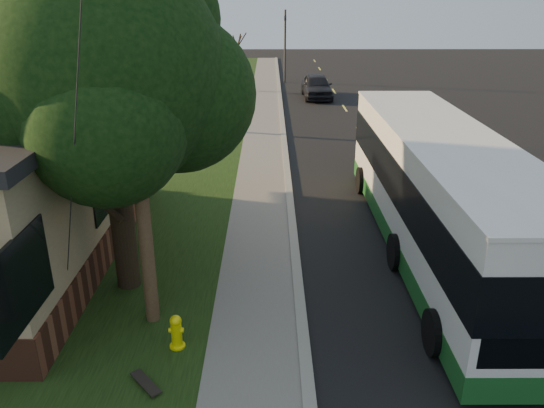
{
  "coord_description": "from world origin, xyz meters",
  "views": [
    {
      "loc": [
        -0.7,
        -9.0,
        6.86
      ],
      "look_at": [
        -0.64,
        4.27,
        1.5
      ],
      "focal_mm": 35.0,
      "sensor_mm": 36.0,
      "label": 1
    }
  ],
  "objects_px": {
    "fire_hydrant": "(176,332)",
    "transit_bus": "(440,191)",
    "skateboard_spare": "(146,383)",
    "dumpster": "(43,170)",
    "traffic_signal": "(285,41)",
    "bare_tree_near": "(214,91)",
    "distant_car": "(317,86)",
    "bare_tree_far": "(238,63)",
    "leafy_tree": "(109,75)",
    "utility_pole": "(133,116)"
  },
  "relations": [
    {
      "from": "leafy_tree",
      "to": "bare_tree_far",
      "type": "height_order",
      "value": "leafy_tree"
    },
    {
      "from": "fire_hydrant",
      "to": "transit_bus",
      "type": "xyz_separation_m",
      "value": [
        6.52,
        4.46,
        1.38
      ]
    },
    {
      "from": "transit_bus",
      "to": "skateboard_spare",
      "type": "relative_size",
      "value": 16.14
    },
    {
      "from": "traffic_signal",
      "to": "transit_bus",
      "type": "relative_size",
      "value": 0.44
    },
    {
      "from": "transit_bus",
      "to": "traffic_signal",
      "type": "bearing_deg",
      "value": 96.61
    },
    {
      "from": "transit_bus",
      "to": "leafy_tree",
      "type": "bearing_deg",
      "value": -167.41
    },
    {
      "from": "skateboard_spare",
      "to": "distant_car",
      "type": "relative_size",
      "value": 0.17
    },
    {
      "from": "dumpster",
      "to": "distant_car",
      "type": "xyz_separation_m",
      "value": [
        11.49,
        18.06,
        0.03
      ]
    },
    {
      "from": "transit_bus",
      "to": "fire_hydrant",
      "type": "bearing_deg",
      "value": -145.66
    },
    {
      "from": "bare_tree_near",
      "to": "bare_tree_far",
      "type": "distance_m",
      "value": 12.01
    },
    {
      "from": "bare_tree_far",
      "to": "traffic_signal",
      "type": "relative_size",
      "value": 0.73
    },
    {
      "from": "leafy_tree",
      "to": "distant_car",
      "type": "height_order",
      "value": "leafy_tree"
    },
    {
      "from": "utility_pole",
      "to": "distant_car",
      "type": "height_order",
      "value": "utility_pole"
    },
    {
      "from": "skateboard_spare",
      "to": "dumpster",
      "type": "bearing_deg",
      "value": 119.44
    },
    {
      "from": "transit_bus",
      "to": "distant_car",
      "type": "height_order",
      "value": "transit_bus"
    },
    {
      "from": "bare_tree_near",
      "to": "dumpster",
      "type": "xyz_separation_m",
      "value": [
        -5.47,
        -8.57,
        -1.39
      ]
    },
    {
      "from": "fire_hydrant",
      "to": "traffic_signal",
      "type": "xyz_separation_m",
      "value": [
        3.1,
        34.0,
        2.73
      ]
    },
    {
      "from": "traffic_signal",
      "to": "transit_bus",
      "type": "bearing_deg",
      "value": -83.39
    },
    {
      "from": "utility_pole",
      "to": "bare_tree_near",
      "type": "distance_m",
      "value": 17.19
    },
    {
      "from": "utility_pole",
      "to": "transit_bus",
      "type": "bearing_deg",
      "value": 25.59
    },
    {
      "from": "dumpster",
      "to": "skateboard_spare",
      "type": "bearing_deg",
      "value": -60.56
    },
    {
      "from": "fire_hydrant",
      "to": "leafy_tree",
      "type": "xyz_separation_m",
      "value": [
        -1.57,
        2.65,
        4.73
      ]
    },
    {
      "from": "utility_pole",
      "to": "dumpster",
      "type": "distance_m",
      "value": 10.87
    },
    {
      "from": "utility_pole",
      "to": "distant_car",
      "type": "bearing_deg",
      "value": 77.61
    },
    {
      "from": "bare_tree_near",
      "to": "leafy_tree",
      "type": "bearing_deg",
      "value": -92.5
    },
    {
      "from": "bare_tree_near",
      "to": "fire_hydrant",
      "type": "bearing_deg",
      "value": -87.14
    },
    {
      "from": "leafy_tree",
      "to": "traffic_signal",
      "type": "height_order",
      "value": "leafy_tree"
    },
    {
      "from": "leafy_tree",
      "to": "transit_bus",
      "type": "bearing_deg",
      "value": 12.59
    },
    {
      "from": "fire_hydrant",
      "to": "bare_tree_far",
      "type": "bearing_deg",
      "value": 90.76
    },
    {
      "from": "transit_bus",
      "to": "distant_car",
      "type": "xyz_separation_m",
      "value": [
        -1.41,
        23.03,
        -1.02
      ]
    },
    {
      "from": "bare_tree_near",
      "to": "traffic_signal",
      "type": "relative_size",
      "value": 0.78
    },
    {
      "from": "fire_hydrant",
      "to": "utility_pole",
      "type": "bearing_deg",
      "value": 125.38
    },
    {
      "from": "bare_tree_far",
      "to": "skateboard_spare",
      "type": "bearing_deg",
      "value": -90.0
    },
    {
      "from": "bare_tree_far",
      "to": "skateboard_spare",
      "type": "height_order",
      "value": "bare_tree_far"
    },
    {
      "from": "traffic_signal",
      "to": "distant_car",
      "type": "xyz_separation_m",
      "value": [
        2.01,
        -6.52,
        -2.37
      ]
    },
    {
      "from": "transit_bus",
      "to": "distant_car",
      "type": "distance_m",
      "value": 23.09
    },
    {
      "from": "fire_hydrant",
      "to": "utility_pole",
      "type": "height_order",
      "value": "utility_pole"
    },
    {
      "from": "skateboard_spare",
      "to": "fire_hydrant",
      "type": "bearing_deg",
      "value": 71.03
    },
    {
      "from": "distant_car",
      "to": "fire_hydrant",
      "type": "bearing_deg",
      "value": -101.95
    },
    {
      "from": "bare_tree_far",
      "to": "dumpster",
      "type": "height_order",
      "value": "bare_tree_far"
    },
    {
      "from": "bare_tree_far",
      "to": "skateboard_spare",
      "type": "xyz_separation_m",
      "value": [
        0.0,
        -31.16,
        -1.87
      ]
    },
    {
      "from": "traffic_signal",
      "to": "transit_bus",
      "type": "xyz_separation_m",
      "value": [
        3.42,
        -29.54,
        -1.35
      ]
    },
    {
      "from": "dumpster",
      "to": "traffic_signal",
      "type": "bearing_deg",
      "value": 68.92
    },
    {
      "from": "fire_hydrant",
      "to": "traffic_signal",
      "type": "distance_m",
      "value": 34.25
    },
    {
      "from": "leafy_tree",
      "to": "transit_bus",
      "type": "distance_m",
      "value": 8.95
    },
    {
      "from": "fire_hydrant",
      "to": "transit_bus",
      "type": "height_order",
      "value": "transit_bus"
    },
    {
      "from": "bare_tree_near",
      "to": "skateboard_spare",
      "type": "height_order",
      "value": "bare_tree_near"
    },
    {
      "from": "bare_tree_near",
      "to": "skateboard_spare",
      "type": "bearing_deg",
      "value": -88.5
    },
    {
      "from": "leafy_tree",
      "to": "distant_car",
      "type": "bearing_deg",
      "value": 74.94
    },
    {
      "from": "utility_pole",
      "to": "bare_tree_far",
      "type": "bearing_deg",
      "value": 89.4
    }
  ]
}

